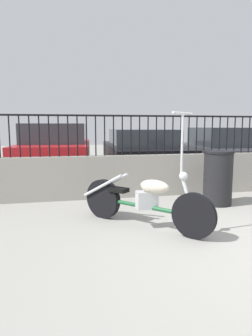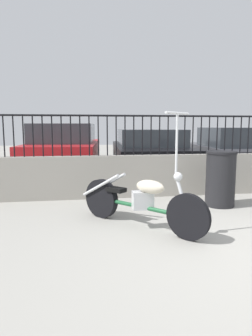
{
  "view_description": "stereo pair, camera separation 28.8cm",
  "coord_description": "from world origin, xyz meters",
  "px_view_note": "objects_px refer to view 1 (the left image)",
  "views": [
    {
      "loc": [
        -2.34,
        -2.79,
        1.38
      ],
      "look_at": [
        -1.31,
        2.0,
        0.7
      ],
      "focal_mm": 32.0,
      "sensor_mm": 36.0,
      "label": 1
    },
    {
      "loc": [
        -2.06,
        -2.84,
        1.38
      ],
      "look_at": [
        -1.31,
        2.0,
        0.7
      ],
      "focal_mm": 32.0,
      "sensor_mm": 36.0,
      "label": 2
    }
  ],
  "objects_px": {
    "trash_bin": "(218,178)",
    "car_black": "(141,152)",
    "car_red": "(57,150)",
    "motorcycle_green": "(139,199)",
    "car_dark_grey": "(221,150)"
  },
  "relations": [
    {
      "from": "trash_bin",
      "to": "car_black",
      "type": "xyz_separation_m",
      "value": [
        -0.46,
        3.57,
        0.18
      ]
    },
    {
      "from": "car_red",
      "to": "motorcycle_green",
      "type": "bearing_deg",
      "value": -160.76
    },
    {
      "from": "motorcycle_green",
      "to": "car_red",
      "type": "relative_size",
      "value": 0.38
    },
    {
      "from": "car_black",
      "to": "car_dark_grey",
      "type": "xyz_separation_m",
      "value": [
        2.46,
        -0.12,
        0.01
      ]
    },
    {
      "from": "trash_bin",
      "to": "motorcycle_green",
      "type": "bearing_deg",
      "value": -153.34
    },
    {
      "from": "car_dark_grey",
      "to": "car_black",
      "type": "bearing_deg",
      "value": 91.96
    },
    {
      "from": "motorcycle_green",
      "to": "trash_bin",
      "type": "bearing_deg",
      "value": 75.16
    },
    {
      "from": "car_black",
      "to": "car_dark_grey",
      "type": "bearing_deg",
      "value": -88.61
    },
    {
      "from": "motorcycle_green",
      "to": "car_dark_grey",
      "type": "xyz_separation_m",
      "value": [
        3.67,
        4.28,
        0.29
      ]
    },
    {
      "from": "trash_bin",
      "to": "car_dark_grey",
      "type": "xyz_separation_m",
      "value": [
        2.0,
        3.44,
        0.19
      ]
    },
    {
      "from": "motorcycle_green",
      "to": "car_black",
      "type": "xyz_separation_m",
      "value": [
        1.21,
        4.4,
        0.28
      ]
    },
    {
      "from": "car_black",
      "to": "motorcycle_green",
      "type": "bearing_deg",
      "value": 168.9
    },
    {
      "from": "car_black",
      "to": "car_dark_grey",
      "type": "height_order",
      "value": "car_dark_grey"
    },
    {
      "from": "motorcycle_green",
      "to": "car_red",
      "type": "height_order",
      "value": "motorcycle_green"
    },
    {
      "from": "trash_bin",
      "to": "car_red",
      "type": "height_order",
      "value": "car_red"
    }
  ]
}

